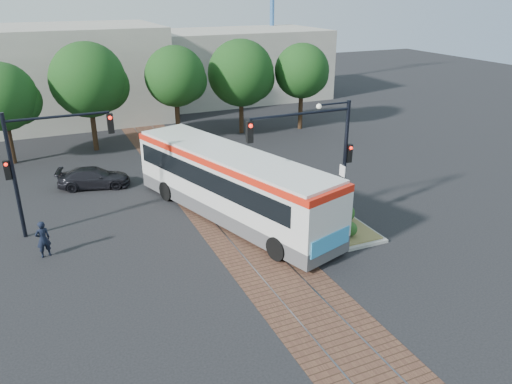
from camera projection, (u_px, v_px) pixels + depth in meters
ground at (242, 234)px, 24.00m from camera, size 120.00×120.00×0.00m
trackbed at (214, 204)px, 27.38m from camera, size 3.60×40.00×0.02m
tree_row at (170, 78)px, 36.48m from camera, size 26.40×5.60×7.67m
warehouses at (118, 71)px, 46.63m from camera, size 40.00×13.00×8.00m
city_bus at (231, 182)px, 25.09m from camera, size 6.59×13.30×3.51m
traffic_island at (337, 218)px, 24.95m from camera, size 2.20×5.20×1.13m
signal_pole_main at (324, 146)px, 23.21m from camera, size 5.49×0.46×6.00m
signal_pole_left at (38, 156)px, 22.74m from camera, size 4.99×0.34×6.00m
officer at (43, 239)px, 21.71m from camera, size 0.71×0.56×1.70m
parked_car at (94, 178)px, 29.46m from camera, size 4.41×2.65×1.20m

